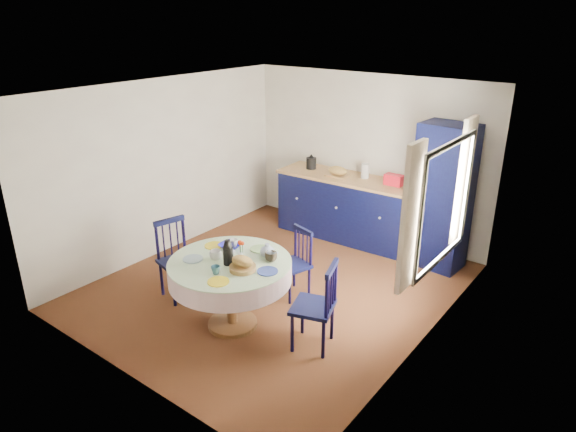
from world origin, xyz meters
name	(u,v)px	position (x,y,z in m)	size (l,w,h in m)	color
floor	(276,286)	(0.00, 0.00, 0.00)	(4.50, 4.50, 0.00)	black
ceiling	(274,91)	(0.00, 0.00, 2.50)	(4.50, 4.50, 0.00)	white
wall_back	(366,156)	(0.00, 2.25, 1.25)	(4.00, 0.02, 2.50)	white
wall_left	(166,167)	(-2.00, 0.00, 1.25)	(0.02, 4.50, 2.50)	white
wall_right	(433,236)	(2.00, 0.00, 1.25)	(0.02, 4.50, 2.50)	white
window	(443,201)	(1.95, 0.30, 1.52)	(0.10, 1.74, 1.45)	white
kitchen_counter	(347,207)	(-0.10, 1.90, 0.51)	(2.24, 0.77, 1.23)	black
pantry_cabinet	(442,197)	(1.40, 1.85, 1.00)	(0.73, 0.54, 2.00)	black
dining_table	(231,272)	(0.17, -1.00, 0.69)	(1.34, 1.34, 1.09)	#503017
chair_left	(177,259)	(-0.84, -0.89, 0.50)	(0.52, 0.53, 0.99)	black
chair_far	(295,262)	(0.31, -0.01, 0.44)	(0.48, 0.47, 0.87)	black
chair_right	(317,305)	(1.13, -0.74, 0.50)	(0.53, 0.55, 0.98)	black
mug_a	(216,255)	(0.01, -1.06, 0.87)	(0.13, 0.13, 0.10)	silver
mug_b	(216,270)	(0.25, -1.30, 0.86)	(0.10, 0.10, 0.09)	#356876
mug_c	(271,257)	(0.52, -0.73, 0.87)	(0.13, 0.13, 0.11)	black
mug_d	(234,243)	(-0.05, -0.70, 0.86)	(0.10, 0.10, 0.09)	silver
cobalt_bowl	(230,246)	(-0.05, -0.76, 0.84)	(0.24, 0.24, 0.06)	navy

